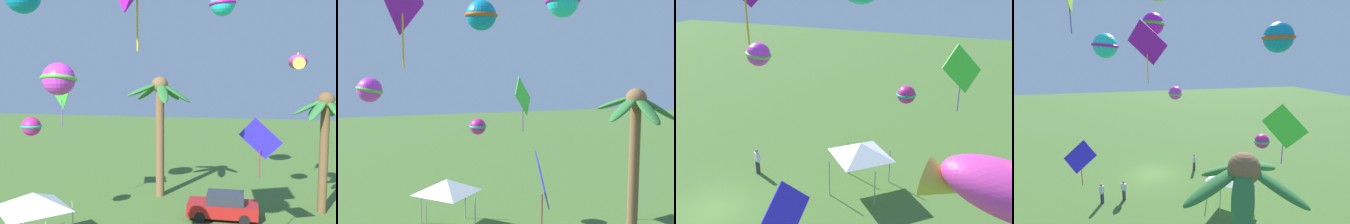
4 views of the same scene
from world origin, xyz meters
TOP-DOWN VIEW (x-y plane):
  - palm_tree_0 at (8.91, 14.13)m, footprint 3.73×3.25m
  - palm_tree_1 at (-1.08, 15.55)m, footprint 4.20×4.12m
  - parked_car_0 at (3.27, 12.09)m, footprint 3.90×1.74m
  - festival_tent at (-5.03, 6.29)m, footprint 2.86×2.86m
  - kite_fish_0 at (7.15, 12.98)m, footprint 1.18×2.40m
  - kite_diamond_2 at (5.00, 7.85)m, footprint 1.87×0.63m
  - kite_diamond_3 at (-5.79, 11.02)m, footprint 1.82×1.61m
  - kite_ball_5 at (-1.74, 2.46)m, footprint 1.27×1.27m
  - kite_ball_6 at (-6.17, 8.35)m, footprint 1.49×1.49m
  - kite_ball_7 at (3.21, 9.33)m, footprint 1.35×1.35m

SIDE VIEW (x-z plane):
  - parked_car_0 at x=3.27m, z-range 0.00..1.51m
  - festival_tent at x=-5.03m, z-range 1.04..3.89m
  - palm_tree_0 at x=8.91m, z-range 1.58..8.72m
  - kite_diamond_2 at x=5.00m, z-range 3.98..6.67m
  - kite_ball_6 at x=-6.17m, z-range 5.07..6.03m
  - palm_tree_1 at x=-1.08m, z-range 1.78..9.73m
  - kite_diamond_3 at x=-5.79m, z-range 5.59..8.90m
  - kite_ball_5 at x=-1.74m, z-range 7.51..8.59m
  - kite_fish_0 at x=7.15m, z-range 8.27..9.33m
  - kite_ball_7 at x=3.21m, z-range 10.85..12.02m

